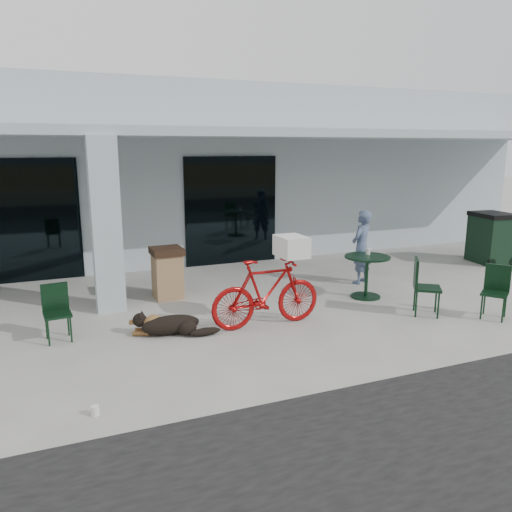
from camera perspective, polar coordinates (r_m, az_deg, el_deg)
name	(u,v)px	position (r m, az deg, el deg)	size (l,w,h in m)	color
ground	(229,341)	(7.80, -3.14, -9.68)	(80.00, 80.00, 0.00)	#ACAAA2
building	(135,170)	(15.54, -13.65, 9.54)	(22.00, 7.00, 4.50)	#A7B5BD
storefront_glass_left	(12,222)	(11.97, -26.12, 3.54)	(2.80, 0.06, 2.70)	black
storefront_glass_right	(231,211)	(12.63, -2.85, 5.19)	(2.40, 0.06, 2.70)	black
column	(106,225)	(9.29, -16.77, 3.38)	(0.50, 0.50, 3.12)	#A7B5BD
overhang	(170,133)	(10.71, -9.82, 13.71)	(22.00, 2.80, 0.18)	#A7B5BD
bicycle	(266,293)	(8.24, 1.20, -4.22)	(0.54, 1.91, 1.15)	#9F0C0D
laundry_basket	(291,246)	(8.25, 4.08, 1.11)	(0.58, 0.43, 0.34)	white
dog	(171,324)	(8.11, -9.73, -7.63)	(1.08, 0.36, 0.36)	black
cup_near_dog	(95,411)	(6.08, -17.90, -16.48)	(0.09, 0.09, 0.11)	white
cafe_chair_near	(57,314)	(8.24, -21.76, -6.14)	(0.40, 0.43, 0.88)	black
cafe_table_far	(366,277)	(10.09, 12.51, -2.33)	(0.89, 0.89, 0.84)	black
cafe_chair_far_a	(427,287)	(9.31, 18.98, -3.40)	(0.46, 0.50, 1.01)	black
cafe_chair_far_b	(495,293)	(9.58, 25.64, -3.80)	(0.42, 0.46, 0.92)	black
person	(361,247)	(11.04, 11.95, 1.01)	(0.58, 0.38, 1.60)	#475777
cup_on_table	(368,251)	(10.15, 12.68, 0.53)	(0.09, 0.09, 0.12)	white
trash_receptacle	(167,273)	(9.95, -10.09, -1.91)	(0.59, 0.59, 1.01)	#93714C
wheeled_bin	(491,238)	(14.12, 25.26, 1.89)	(0.80, 1.01, 1.29)	black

